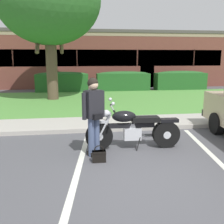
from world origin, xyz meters
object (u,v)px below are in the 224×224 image
Objects in this scene: hedge_left at (62,81)px; motorcycle at (137,128)px; handbag at (99,155)px; hedge_center_left at (123,81)px; shade_tree at (49,0)px; brick_building at (76,59)px; hedge_center_right at (180,80)px; rider_person at (94,111)px.

motorcycle is at bearing -78.23° from hedge_left.
hedge_center_left reaches higher than handbag.
shade_tree is 0.28× the size of brick_building.
hedge_left and hedge_center_left have the same top height.
brick_building reaches higher than hedge_center_left.
motorcycle is 0.33× the size of shade_tree.
hedge_center_right is (7.86, 3.03, -4.04)m from shade_tree.
hedge_center_right is (6.39, 10.78, -0.34)m from rider_person.
brick_building is at bearing 90.83° from handbag.
handbag is at bearing -143.02° from motorcycle.
hedge_center_right is at bearing 21.08° from shade_tree.
hedge_left is at bearing 180.00° from hedge_center_right.
hedge_left reaches higher than motorcycle.
hedge_center_left is at bearing 36.51° from shade_tree.
handbag is 11.46m from hedge_center_left.
rider_person is 4.74× the size of handbag.
hedge_center_right is at bearing -44.69° from brick_building.
handbag is at bearing -119.53° from hedge_center_right.
motorcycle is at bearing 36.98° from handbag.
rider_person is 8.71m from shade_tree.
hedge_center_left is at bearing 81.33° from motorcycle.
rider_person is at bearing -120.66° from hedge_center_right.
hedge_center_left is at bearing 77.11° from handbag.
shade_tree is (-1.47, 7.75, 3.70)m from rider_person.
brick_building is (-1.22, 16.94, 1.48)m from motorcycle.
hedge_center_left is at bearing 0.00° from hedge_left.
rider_person is 0.93m from handbag.
hedge_left is (-2.17, 10.43, 0.17)m from motorcycle.
shade_tree reaches higher than hedge_center_left.
handbag is at bearing -79.60° from rider_person.
rider_person is 0.25× the size of shade_tree.
motorcycle is 6.23× the size of handbag.
motorcycle is 0.68× the size of hedge_center_left.
motorcycle is 1.32× the size of rider_person.
hedge_center_right is at bearing 0.00° from hedge_left.
shade_tree is 2.07× the size of hedge_center_right.
brick_building reaches higher than motorcycle.
handbag is 17.76m from brick_building.
motorcycle is 8.88m from shade_tree.
hedge_center_left is (2.62, 10.78, -0.34)m from rider_person.
hedge_left and hedge_center_right have the same top height.
shade_tree is at bearing 100.72° from rider_person.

